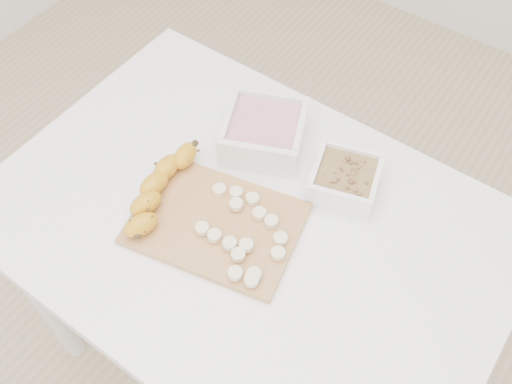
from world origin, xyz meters
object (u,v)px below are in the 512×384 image
Objects in this scene: table at (248,245)px; cutting_board at (216,224)px; bowl_yogurt at (264,131)px; bowl_granola at (345,179)px; banana at (159,190)px.

cutting_board reaches higher than table.
bowl_granola is (0.20, -0.00, -0.01)m from bowl_yogurt.
banana reaches higher than cutting_board.
cutting_board is at bearing -125.00° from bowl_granola.
bowl_granola reaches higher than banana.
bowl_yogurt reaches higher than banana.
cutting_board is 0.13m from banana.
bowl_yogurt is 0.25m from banana.
table is 0.22m from banana.
bowl_yogurt is 0.69× the size of cutting_board.
bowl_yogurt is at bearing 178.95° from bowl_granola.
banana is at bearing -160.09° from table.
cutting_board is at bearing 5.96° from banana.
table is at bearing 47.57° from cutting_board.
banana is (-0.17, -0.06, 0.13)m from table.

